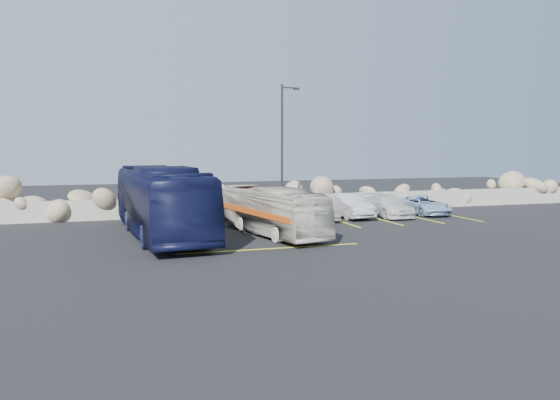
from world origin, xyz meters
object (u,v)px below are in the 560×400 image
object	(u,v)px
car_b	(347,206)
tour_coach	(161,201)
car_c	(388,206)
car_d	(424,205)
lamppost	(283,147)
car_a	(316,207)
vintage_bus	(271,211)

from	to	relation	value
car_b	tour_coach	bearing A→B (deg)	-165.80
car_b	car_c	distance (m)	2.61
car_d	lamppost	bearing A→B (deg)	177.11
car_a	car_b	world-z (taller)	car_a
tour_coach	car_a	bearing A→B (deg)	15.35
lamppost	car_a	bearing A→B (deg)	-33.97
car_b	vintage_bus	bearing A→B (deg)	-146.07
car_a	vintage_bus	bearing A→B (deg)	-131.11
vintage_bus	car_b	size ratio (longest dim) A/B	1.90
vintage_bus	car_c	size ratio (longest dim) A/B	1.85
car_c	car_d	xyz separation A→B (m)	(2.79, 0.27, -0.07)
car_b	lamppost	bearing A→B (deg)	164.49
lamppost	car_b	size ratio (longest dim) A/B	1.80
car_b	car_c	world-z (taller)	car_b
car_a	car_b	xyz separation A→B (m)	(2.19, 0.31, -0.01)
car_d	car_c	bearing A→B (deg)	-172.14
tour_coach	car_c	size ratio (longest dim) A/B	2.66
vintage_bus	car_d	distance (m)	12.69
vintage_bus	car_a	size ratio (longest dim) A/B	1.92
vintage_bus	car_d	size ratio (longest dim) A/B	1.97
lamppost	vintage_bus	size ratio (longest dim) A/B	0.95
lamppost	car_c	distance (m)	7.51
lamppost	vintage_bus	distance (m)	6.93
tour_coach	car_c	world-z (taller)	tour_coach
tour_coach	car_d	size ratio (longest dim) A/B	2.83
vintage_bus	car_c	bearing A→B (deg)	16.72
car_c	car_d	size ratio (longest dim) A/B	1.06
vintage_bus	car_c	distance (m)	10.05
car_c	car_d	world-z (taller)	car_c
lamppost	car_d	world-z (taller)	lamppost
car_c	car_b	bearing A→B (deg)	176.23
car_b	car_c	bearing A→B (deg)	-9.54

